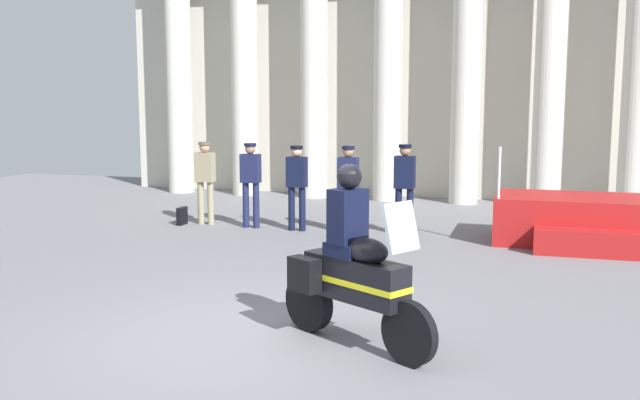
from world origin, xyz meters
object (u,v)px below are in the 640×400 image
officer_in_row_1 (251,178)px  officer_in_row_3 (348,182)px  officer_in_row_0 (205,176)px  reviewing_stand (584,222)px  briefcase_on_ground (182,216)px  officer_in_row_2 (297,181)px  officer_in_row_4 (405,182)px  motorcycle_with_rider (351,271)px

officer_in_row_1 → officer_in_row_3: bearing=-179.5°
officer_in_row_0 → officer_in_row_3: size_ratio=1.01×
reviewing_stand → briefcase_on_ground: bearing=-178.3°
officer_in_row_0 → briefcase_on_ground: 0.95m
officer_in_row_2 → reviewing_stand: bearing=-176.5°
officer_in_row_4 → briefcase_on_ground: officer_in_row_4 is taller
officer_in_row_4 → reviewing_stand: bearing=-178.3°
reviewing_stand → officer_in_row_0: 7.34m
officer_in_row_0 → officer_in_row_4: bearing=-178.2°
officer_in_row_3 → officer_in_row_4: officer_in_row_4 is taller
officer_in_row_2 → briefcase_on_ground: officer_in_row_2 is taller
officer_in_row_2 → officer_in_row_4: officer_in_row_4 is taller
reviewing_stand → officer_in_row_0: size_ratio=1.82×
officer_in_row_3 → briefcase_on_ground: size_ratio=4.65×
officer_in_row_0 → motorcycle_with_rider: bearing=127.9°
officer_in_row_0 → officer_in_row_2: 2.03m
officer_in_row_3 → officer_in_row_4: 1.07m
officer_in_row_0 → officer_in_row_4: size_ratio=0.99×
officer_in_row_1 → briefcase_on_ground: (-1.49, -0.08, -0.82)m
reviewing_stand → officer_in_row_1: size_ratio=1.82×
officer_in_row_4 → officer_in_row_0: bearing=1.8°
officer_in_row_0 → officer_in_row_2: size_ratio=1.02×
officer_in_row_2 → officer_in_row_4: bearing=-173.6°
officer_in_row_1 → motorcycle_with_rider: size_ratio=0.89×
officer_in_row_2 → officer_in_row_3: bearing=-177.3°
officer_in_row_3 → briefcase_on_ground: officer_in_row_3 is taller
reviewing_stand → officer_in_row_4: 3.27m
officer_in_row_1 → officer_in_row_4: 3.07m
briefcase_on_ground → officer_in_row_1: bearing=3.2°
officer_in_row_1 → officer_in_row_3: 2.01m
officer_in_row_1 → officer_in_row_3: (2.01, -0.03, -0.01)m
officer_in_row_2 → officer_in_row_3: (1.02, 0.03, 0.01)m
briefcase_on_ground → officer_in_row_2: bearing=0.7°
officer_in_row_4 → motorcycle_with_rider: motorcycle_with_rider is taller
reviewing_stand → briefcase_on_ground: reviewing_stand is taller
officer_in_row_0 → officer_in_row_1: same height
officer_in_row_2 → officer_in_row_3: 1.02m
officer_in_row_4 → motorcycle_with_rider: bearing=96.3°
officer_in_row_2 → officer_in_row_4: 2.09m
officer_in_row_0 → officer_in_row_1: size_ratio=1.00×
officer_in_row_0 → motorcycle_with_rider: 7.81m
officer_in_row_3 → motorcycle_with_rider: size_ratio=0.88×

